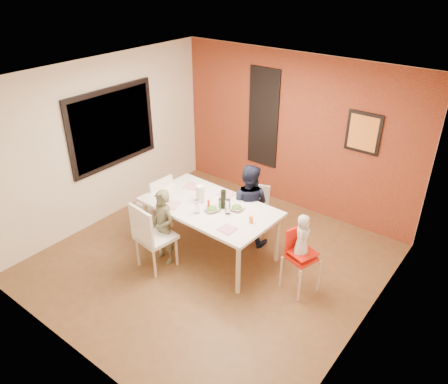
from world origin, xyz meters
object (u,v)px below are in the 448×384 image
Objects in this scene: chair_near at (150,234)px; chair_far at (255,208)px; dining_table at (210,210)px; wine_bottle at (223,199)px; toddler at (302,236)px; paper_towel_roll at (200,194)px; child_near at (163,227)px; chair_left at (158,201)px; high_chair at (300,254)px; child_far at (249,205)px.

chair_near is 1.23× the size of chair_far.
wine_bottle is at bearing 17.20° from dining_table.
toddler reaches higher than paper_towel_roll.
wine_bottle is (0.60, 0.63, 0.38)m from child_near.
dining_table is at bearing -162.80° from wine_bottle.
wine_bottle reaches higher than paper_towel_roll.
paper_towel_roll is (-0.37, -0.08, -0.01)m from wine_bottle.
chair_left is 3.39× the size of wine_bottle.
chair_far is at bearing 127.39° from chair_left.
child_near reaches higher than high_chair.
child_near is (-0.66, -1.39, 0.10)m from chair_far.
wine_bottle is (-1.27, -0.02, 0.12)m from toddler.
dining_table is 1.48m from toddler.
child_near is 2.00m from toddler.
child_near is 4.23× the size of paper_towel_roll.
chair_left is at bearing -175.46° from wine_bottle.
toddler is (1.47, 0.08, 0.10)m from dining_table.
dining_table is 1.08m from chair_left.
wine_bottle is at bearing -113.20° from chair_far.
child_near is at bearing -113.45° from paper_towel_roll.
child_near is at bearing -134.47° from chair_far.
high_chair is 1.67m from paper_towel_roll.
child_far reaches higher than child_near.
chair_left is at bearing 148.00° from child_near.
chair_left is at bearing -178.01° from dining_table.
child_far is 2.14× the size of toddler.
toddler is at bearing 139.93° from child_far.
chair_left is 1.48m from child_far.
child_far is 1.30m from toddler.
paper_towel_roll is (0.25, 0.80, 0.37)m from chair_near.
chair_near is 1.14m from wine_bottle.
wine_bottle is (1.26, 0.10, 0.42)m from chair_left.
toddler reaches higher than wine_bottle.
paper_towel_roll is at bearing 111.65° from high_chair.
paper_towel_roll is at bearing 95.71° from chair_left.
child_far is (0.29, 0.59, -0.09)m from dining_table.
chair_far is 0.88× the size of chair_left.
chair_left is 1.57× the size of toddler.
dining_table is 1.92× the size of chair_near.
child_near reaches higher than chair_left.
chair_far is 3.11× the size of paper_towel_roll.
chair_left reaches higher than high_chair.
chair_far is 1.05m from paper_towel_roll.
wine_bottle is at bearing -117.83° from chair_near.
chair_far is 0.73× the size of child_near.
child_near reaches higher than toddler.
high_chair is (1.19, -0.72, 0.07)m from chair_far.
chair_left reaches higher than chair_far.
child_far is at bearing 64.14° from dining_table.
child_near reaches higher than dining_table.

